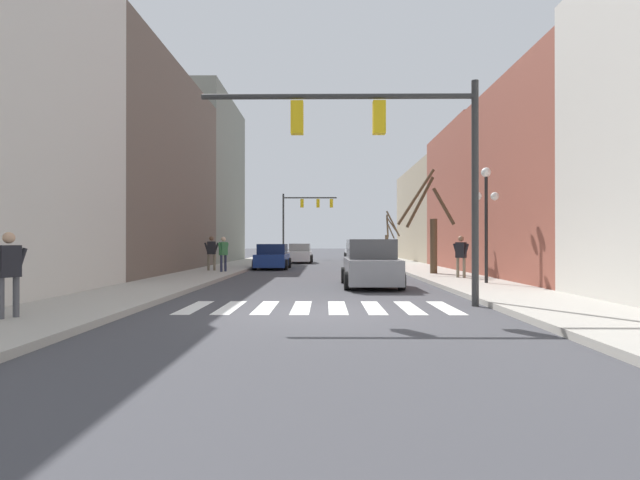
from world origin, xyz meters
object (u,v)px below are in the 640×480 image
object	(u,v)px
street_lamp_right_corner	(486,201)
pedestrian_near_right_corner	(9,267)
traffic_signal_near	(392,141)
car_parked_right_near	(355,252)
pedestrian_crossing_street	(223,251)
pedestrian_on_left_sidewalk	(212,250)
car_parked_left_mid	(300,254)
street_tree_right_near	(431,230)
street_tree_left_mid	(388,238)
traffic_signal_far	(303,211)
pedestrian_waiting_at_curb	(461,253)
car_at_intersection	(273,257)
car_parked_right_far	(372,257)
car_driving_away_lane	(370,265)

from	to	relation	value
street_lamp_right_corner	pedestrian_near_right_corner	world-z (taller)	street_lamp_right_corner
traffic_signal_near	street_lamp_right_corner	distance (m)	7.05
car_parked_right_near	pedestrian_crossing_street	distance (m)	24.59
street_lamp_right_corner	pedestrian_near_right_corner	size ratio (longest dim) A/B	2.51
pedestrian_on_left_sidewalk	car_parked_left_mid	bearing A→B (deg)	72.49
street_tree_right_near	pedestrian_on_left_sidewalk	bearing A→B (deg)	168.49
traffic_signal_near	street_tree_left_mid	size ratio (longest dim) A/B	1.73
street_tree_right_near	street_tree_left_mid	bearing A→B (deg)	89.46
traffic_signal_far	pedestrian_waiting_at_curb	distance (m)	29.68
street_lamp_right_corner	pedestrian_waiting_at_curb	bearing A→B (deg)	94.17
street_lamp_right_corner	car_at_intersection	bearing A→B (deg)	126.73
car_parked_left_mid	street_tree_right_near	distance (m)	17.30
pedestrian_waiting_at_curb	car_parked_right_near	bearing A→B (deg)	-37.71
car_at_intersection	car_parked_right_far	bearing A→B (deg)	-88.52
car_at_intersection	pedestrian_on_left_sidewalk	bearing A→B (deg)	146.98
car_parked_right_far	pedestrian_crossing_street	world-z (taller)	pedestrian_crossing_street
street_tree_left_mid	car_at_intersection	bearing A→B (deg)	-128.59
car_parked_right_far	pedestrian_on_left_sidewalk	size ratio (longest dim) A/B	2.56
pedestrian_crossing_street	car_parked_right_near	bearing A→B (deg)	-167.72
street_lamp_right_corner	pedestrian_on_left_sidewalk	bearing A→B (deg)	146.30
car_at_intersection	street_tree_left_mid	world-z (taller)	street_tree_left_mid
traffic_signal_near	car_parked_right_far	world-z (taller)	traffic_signal_near
car_at_intersection	pedestrian_waiting_at_curb	size ratio (longest dim) A/B	2.51
car_parked_left_mid	car_parked_right_near	bearing A→B (deg)	150.45
traffic_signal_far	street_tree_right_near	world-z (taller)	traffic_signal_far
street_lamp_right_corner	street_tree_right_near	size ratio (longest dim) A/B	0.84
car_parked_left_mid	street_tree_left_mid	xyz separation A→B (m)	(7.25, 1.47, 1.29)
car_driving_away_lane	pedestrian_waiting_at_curb	xyz separation A→B (m)	(4.04, 2.52, 0.38)
pedestrian_on_left_sidewalk	car_parked_right_far	bearing A→B (deg)	25.61
pedestrian_waiting_at_curb	pedestrian_on_left_sidewalk	size ratio (longest dim) A/B	0.97
pedestrian_crossing_street	street_tree_right_near	world-z (taller)	street_tree_right_near
traffic_signal_near	car_parked_right_near	size ratio (longest dim) A/B	1.51
car_parked_right_near	traffic_signal_near	bearing A→B (deg)	178.03
car_driving_away_lane	street_tree_right_near	bearing A→B (deg)	-31.57
street_lamp_right_corner	car_parked_left_mid	size ratio (longest dim) A/B	0.91
pedestrian_waiting_at_curb	traffic_signal_near	bearing A→B (deg)	110.55
traffic_signal_far	car_parked_right_near	distance (m)	6.60
traffic_signal_near	car_driving_away_lane	xyz separation A→B (m)	(-0.03, 5.72, -3.42)
traffic_signal_far	street_lamp_right_corner	world-z (taller)	traffic_signal_far
pedestrian_on_left_sidewalk	street_tree_left_mid	size ratio (longest dim) A/B	0.44
traffic_signal_far	car_at_intersection	world-z (taller)	traffic_signal_far
car_parked_right_far	car_parked_right_near	world-z (taller)	car_parked_right_far
street_lamp_right_corner	pedestrian_crossing_street	distance (m)	13.21
street_lamp_right_corner	pedestrian_crossing_street	world-z (taller)	street_lamp_right_corner
traffic_signal_near	pedestrian_on_left_sidewalk	size ratio (longest dim) A/B	3.93
car_parked_right_near	car_at_intersection	world-z (taller)	car_at_intersection
car_driving_away_lane	car_at_intersection	world-z (taller)	car_driving_away_lane
car_driving_away_lane	pedestrian_crossing_street	world-z (taller)	pedestrian_crossing_street
car_parked_left_mid	car_at_intersection	bearing A→B (deg)	-7.63
street_lamp_right_corner	car_parked_left_mid	distance (m)	22.95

